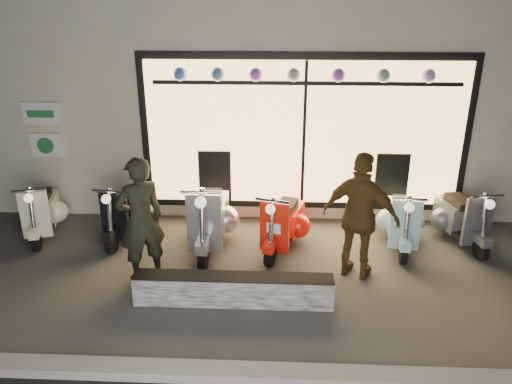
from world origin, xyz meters
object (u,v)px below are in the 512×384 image
scooter_silver (210,216)px  woman (361,217)px  scooter_red (285,222)px  graffiti_barrier (234,289)px  man (141,220)px

scooter_silver → woman: bearing=-22.0°
scooter_red → woman: size_ratio=0.76×
scooter_red → graffiti_barrier: bearing=-94.6°
man → woman: (2.97, 0.20, 0.02)m
graffiti_barrier → scooter_red: bearing=68.2°
scooter_silver → scooter_red: 1.17m
scooter_silver → man: bearing=-125.1°
scooter_silver → scooter_red: (1.17, -0.01, -0.06)m
scooter_red → man: man is taller
man → woman: 2.97m
scooter_silver → graffiti_barrier: bearing=-72.5°
scooter_silver → woman: size_ratio=0.87×
scooter_silver → man: man is taller
graffiti_barrier → scooter_red: (0.66, 1.65, 0.19)m
man → woman: bearing=150.5°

